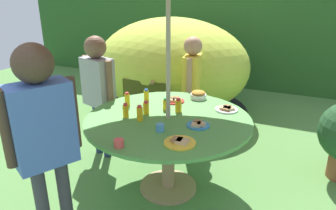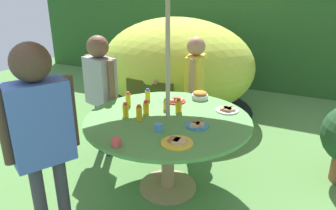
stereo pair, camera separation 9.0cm
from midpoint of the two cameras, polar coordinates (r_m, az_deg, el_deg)
ground_plane at (r=2.97m, az=0.87°, el=-14.78°), size 10.00×10.00×0.02m
hedge_backdrop at (r=5.90m, az=16.25°, el=13.79°), size 9.00×0.70×2.16m
garden_table at (r=2.68m, az=0.93°, el=-4.88°), size 1.38×1.38×0.69m
wooden_chair at (r=3.97m, az=1.99°, el=3.77°), size 0.62×0.62×1.01m
dome_tent at (r=4.51m, az=2.12°, el=7.08°), size 2.31×2.31×1.32m
child_in_yellow_shirt at (r=3.58m, az=5.63°, el=5.26°), size 0.22×0.41×1.20m
child_in_grey_shirt at (r=3.25m, az=-11.30°, el=4.18°), size 0.41×0.27×1.27m
child_in_blue_shirt at (r=2.13m, az=-20.93°, el=-3.10°), size 0.35×0.43×1.41m
snack_bowl at (r=3.07m, az=6.58°, el=1.76°), size 0.16×0.16×0.08m
plate_near_left at (r=2.98m, az=2.29°, el=0.82°), size 0.18×0.18×0.03m
plate_mid_right at (r=2.82m, az=11.49°, el=-0.82°), size 0.20×0.20×0.03m
plate_near_right at (r=2.47m, az=6.27°, el=-3.62°), size 0.18×0.18×0.03m
plate_front_edge at (r=2.21m, az=2.82°, el=-6.73°), size 0.22×0.22×0.03m
juice_bottle_far_left at (r=2.56m, az=-4.22°, el=-1.46°), size 0.05×0.05×0.13m
juice_bottle_far_right at (r=2.69m, az=-3.00°, el=-0.47°), size 0.05×0.05×0.12m
juice_bottle_center_front at (r=2.73m, az=2.86°, el=-0.13°), size 0.06×0.06×0.12m
juice_bottle_center_back at (r=3.01m, az=-2.84°, el=1.80°), size 0.05×0.05×0.12m
juice_bottle_mid_left at (r=2.78m, az=0.55°, el=0.11°), size 0.05×0.05×0.11m
juice_bottle_back_edge at (r=2.88m, az=-6.30°, el=1.03°), size 0.05×0.05×0.13m
juice_bottle_spot_a at (r=2.65m, az=-6.70°, el=-0.94°), size 0.05×0.05×0.12m
cup_near at (r=2.19m, az=-8.19°, el=-6.67°), size 0.07×0.07×0.06m
cup_far at (r=2.38m, az=-0.66°, el=-4.07°), size 0.06×0.06×0.06m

